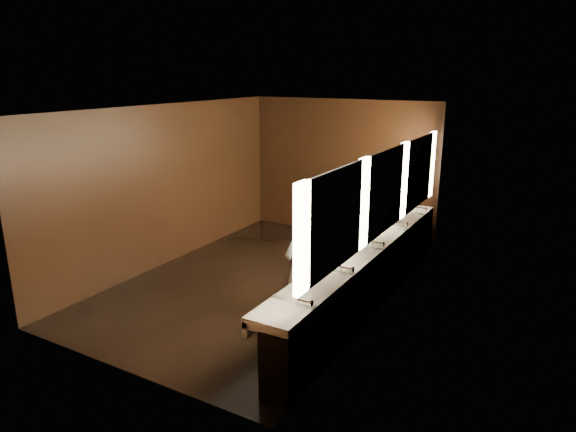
# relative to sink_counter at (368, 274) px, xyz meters

# --- Properties ---
(floor) EXTENTS (6.00, 6.00, 0.00)m
(floor) POSITION_rel_sink_counter_xyz_m (-1.79, 0.00, -0.50)
(floor) COLOR black
(floor) RESTS_ON ground
(ceiling) EXTENTS (4.00, 6.00, 0.02)m
(ceiling) POSITION_rel_sink_counter_xyz_m (-1.79, 0.00, 2.30)
(ceiling) COLOR #2D2D2B
(ceiling) RESTS_ON wall_back
(wall_back) EXTENTS (4.00, 0.02, 2.80)m
(wall_back) POSITION_rel_sink_counter_xyz_m (-1.79, 3.00, 0.90)
(wall_back) COLOR black
(wall_back) RESTS_ON floor
(wall_front) EXTENTS (4.00, 0.02, 2.80)m
(wall_front) POSITION_rel_sink_counter_xyz_m (-1.79, -3.00, 0.90)
(wall_front) COLOR black
(wall_front) RESTS_ON floor
(wall_left) EXTENTS (0.02, 6.00, 2.80)m
(wall_left) POSITION_rel_sink_counter_xyz_m (-3.79, 0.00, 0.90)
(wall_left) COLOR black
(wall_left) RESTS_ON floor
(wall_right) EXTENTS (0.02, 6.00, 2.80)m
(wall_right) POSITION_rel_sink_counter_xyz_m (0.21, 0.00, 0.90)
(wall_right) COLOR black
(wall_right) RESTS_ON floor
(sink_counter) EXTENTS (0.55, 5.40, 1.01)m
(sink_counter) POSITION_rel_sink_counter_xyz_m (0.00, 0.00, 0.00)
(sink_counter) COLOR black
(sink_counter) RESTS_ON floor
(mirror_band) EXTENTS (0.06, 5.03, 1.15)m
(mirror_band) POSITION_rel_sink_counter_xyz_m (0.19, -0.00, 1.25)
(mirror_band) COLOR #FCE7BB
(mirror_band) RESTS_ON wall_right
(person) EXTENTS (0.48, 0.63, 1.56)m
(person) POSITION_rel_sink_counter_xyz_m (-0.66, -0.85, 0.28)
(person) COLOR #7C98B9
(person) RESTS_ON floor
(trash_bin) EXTENTS (0.41, 0.41, 0.57)m
(trash_bin) POSITION_rel_sink_counter_xyz_m (-0.22, -1.45, -0.21)
(trash_bin) COLOR black
(trash_bin) RESTS_ON floor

